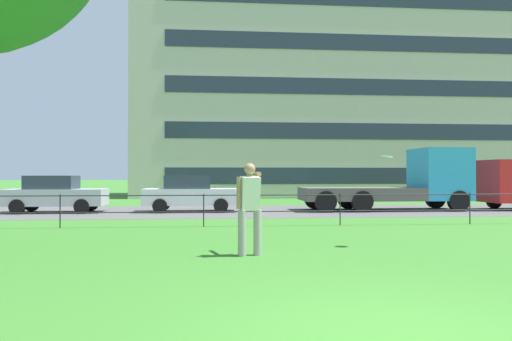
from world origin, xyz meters
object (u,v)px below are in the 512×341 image
object	(u,v)px
frisbee	(386,156)
apartment_building_background	(332,77)
person_thrower	(249,205)
car_silver_far_left	(55,194)
car_white_left	(190,193)
flatbed_truck_right	(408,183)

from	to	relation	value
frisbee	apartment_building_background	distance (m)	27.88
person_thrower	car_silver_far_left	distance (m)	13.41
frisbee	car_white_left	bearing A→B (deg)	114.74
person_thrower	apartment_building_background	bearing A→B (deg)	72.71
apartment_building_background	car_silver_far_left	bearing A→B (deg)	-134.57
apartment_building_background	person_thrower	bearing A→B (deg)	-107.29
car_silver_far_left	flatbed_truck_right	distance (m)	15.22
person_thrower	flatbed_truck_right	xyz separation A→B (m)	(7.92, 11.32, 0.24)
frisbee	apartment_building_background	xyz separation A→B (m)	(5.41, 26.37, 7.27)
person_thrower	frisbee	distance (m)	3.36
person_thrower	car_white_left	world-z (taller)	person_thrower
frisbee	car_white_left	size ratio (longest dim) A/B	0.08
frisbee	car_silver_far_left	distance (m)	14.70
car_white_left	car_silver_far_left	bearing A→B (deg)	-179.73
frisbee	apartment_building_background	bearing A→B (deg)	78.40
car_white_left	apartment_building_background	world-z (taller)	apartment_building_background
car_white_left	flatbed_truck_right	bearing A→B (deg)	0.22
frisbee	apartment_building_background	world-z (taller)	apartment_building_background
car_white_left	frisbee	bearing A→B (deg)	-65.26
person_thrower	car_white_left	distance (m)	11.41
car_silver_far_left	apartment_building_background	size ratio (longest dim) A/B	0.14
flatbed_truck_right	apartment_building_background	xyz separation A→B (m)	(0.57, 15.96, 8.03)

